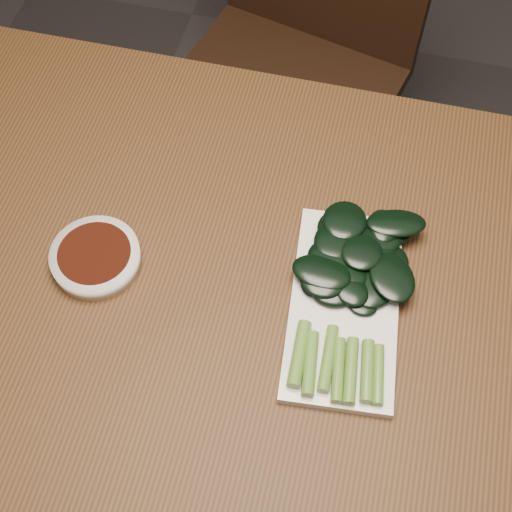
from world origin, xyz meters
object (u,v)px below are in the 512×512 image
(table, at_px, (269,321))
(sauce_bowl, at_px, (96,257))
(gai_lan, at_px, (353,270))
(chair_far, at_px, (294,57))
(serving_plate, at_px, (344,306))

(table, distance_m, sauce_bowl, 0.26)
(table, height_order, gai_lan, gai_lan)
(chair_far, height_order, serving_plate, chair_far)
(sauce_bowl, distance_m, serving_plate, 0.34)
(chair_far, bearing_deg, gai_lan, -58.63)
(table, distance_m, serving_plate, 0.13)
(chair_far, relative_size, gai_lan, 3.01)
(serving_plate, bearing_deg, sauce_bowl, -178.26)
(sauce_bowl, xyz_separation_m, serving_plate, (0.34, 0.01, -0.01))
(chair_far, bearing_deg, sauce_bowl, -86.56)
(chair_far, xyz_separation_m, sauce_bowl, (-0.13, -0.72, 0.28))
(sauce_bowl, bearing_deg, chair_far, 79.37)
(gai_lan, bearing_deg, chair_far, 107.31)
(table, relative_size, serving_plate, 4.75)
(serving_plate, xyz_separation_m, gai_lan, (0.00, 0.04, 0.02))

